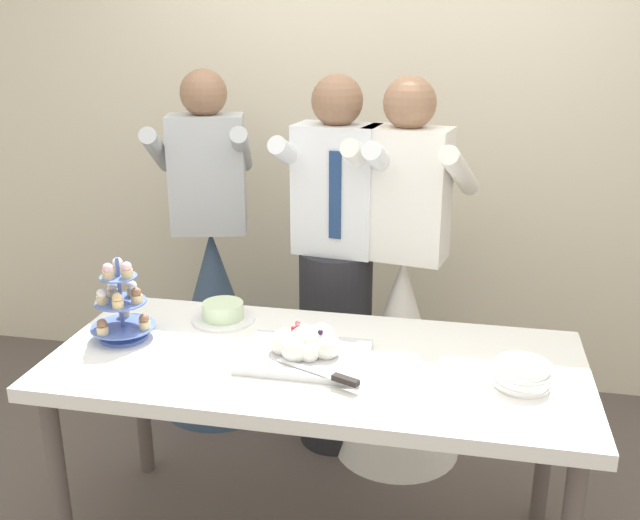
{
  "coord_description": "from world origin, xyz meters",
  "views": [
    {
      "loc": [
        0.45,
        -2.13,
        1.86
      ],
      "look_at": [
        -0.02,
        0.15,
        1.07
      ],
      "focal_mm": 40.03,
      "sensor_mm": 36.0,
      "label": 1
    }
  ],
  "objects_px": {
    "plate_stack": "(522,375)",
    "person_groom": "(336,289)",
    "round_cake": "(223,313)",
    "person_guest": "(214,297)",
    "main_cake_tray": "(306,348)",
    "dessert_table": "(316,377)",
    "person_bride": "(401,331)",
    "cupcake_stand": "(121,307)"
  },
  "relations": [
    {
      "from": "main_cake_tray",
      "to": "round_cake",
      "type": "height_order",
      "value": "main_cake_tray"
    },
    {
      "from": "dessert_table",
      "to": "round_cake",
      "type": "height_order",
      "value": "round_cake"
    },
    {
      "from": "plate_stack",
      "to": "round_cake",
      "type": "relative_size",
      "value": 0.74
    },
    {
      "from": "plate_stack",
      "to": "round_cake",
      "type": "height_order",
      "value": "plate_stack"
    },
    {
      "from": "person_groom",
      "to": "plate_stack",
      "type": "bearing_deg",
      "value": -46.98
    },
    {
      "from": "person_guest",
      "to": "cupcake_stand",
      "type": "bearing_deg",
      "value": -90.58
    },
    {
      "from": "plate_stack",
      "to": "main_cake_tray",
      "type": "bearing_deg",
      "value": 176.58
    },
    {
      "from": "round_cake",
      "to": "person_bride",
      "type": "relative_size",
      "value": 0.14
    },
    {
      "from": "cupcake_stand",
      "to": "person_bride",
      "type": "relative_size",
      "value": 0.18
    },
    {
      "from": "person_groom",
      "to": "dessert_table",
      "type": "bearing_deg",
      "value": -84.96
    },
    {
      "from": "main_cake_tray",
      "to": "person_groom",
      "type": "xyz_separation_m",
      "value": [
        -0.03,
        0.74,
        -0.07
      ]
    },
    {
      "from": "round_cake",
      "to": "plate_stack",
      "type": "bearing_deg",
      "value": -15.5
    },
    {
      "from": "cupcake_stand",
      "to": "plate_stack",
      "type": "height_order",
      "value": "cupcake_stand"
    },
    {
      "from": "person_groom",
      "to": "person_guest",
      "type": "bearing_deg",
      "value": 163.67
    },
    {
      "from": "cupcake_stand",
      "to": "main_cake_tray",
      "type": "bearing_deg",
      "value": -2.9
    },
    {
      "from": "person_groom",
      "to": "person_bride",
      "type": "height_order",
      "value": "same"
    },
    {
      "from": "dessert_table",
      "to": "cupcake_stand",
      "type": "relative_size",
      "value": 5.9
    },
    {
      "from": "plate_stack",
      "to": "person_groom",
      "type": "height_order",
      "value": "person_groom"
    },
    {
      "from": "dessert_table",
      "to": "person_bride",
      "type": "height_order",
      "value": "person_bride"
    },
    {
      "from": "main_cake_tray",
      "to": "person_bride",
      "type": "relative_size",
      "value": 0.26
    },
    {
      "from": "person_guest",
      "to": "main_cake_tray",
      "type": "bearing_deg",
      "value": -54.32
    },
    {
      "from": "cupcake_stand",
      "to": "round_cake",
      "type": "distance_m",
      "value": 0.38
    },
    {
      "from": "main_cake_tray",
      "to": "person_groom",
      "type": "distance_m",
      "value": 0.75
    },
    {
      "from": "dessert_table",
      "to": "person_bride",
      "type": "bearing_deg",
      "value": 72.0
    },
    {
      "from": "cupcake_stand",
      "to": "person_guest",
      "type": "xyz_separation_m",
      "value": [
        0.01,
        0.9,
        -0.31
      ]
    },
    {
      "from": "plate_stack",
      "to": "person_bride",
      "type": "bearing_deg",
      "value": 120.21
    },
    {
      "from": "main_cake_tray",
      "to": "person_bride",
      "type": "height_order",
      "value": "person_bride"
    },
    {
      "from": "person_groom",
      "to": "main_cake_tray",
      "type": "bearing_deg",
      "value": -87.5
    },
    {
      "from": "person_bride",
      "to": "person_guest",
      "type": "xyz_separation_m",
      "value": [
        -0.93,
        0.21,
        0.0
      ]
    },
    {
      "from": "cupcake_stand",
      "to": "main_cake_tray",
      "type": "xyz_separation_m",
      "value": [
        0.68,
        -0.03,
        -0.08
      ]
    },
    {
      "from": "round_cake",
      "to": "person_guest",
      "type": "xyz_separation_m",
      "value": [
        -0.29,
        0.67,
        -0.22
      ]
    },
    {
      "from": "main_cake_tray",
      "to": "round_cake",
      "type": "relative_size",
      "value": 1.77
    },
    {
      "from": "main_cake_tray",
      "to": "person_groom",
      "type": "bearing_deg",
      "value": 92.5
    },
    {
      "from": "dessert_table",
      "to": "person_groom",
      "type": "distance_m",
      "value": 0.73
    },
    {
      "from": "cupcake_stand",
      "to": "person_guest",
      "type": "distance_m",
      "value": 0.95
    },
    {
      "from": "dessert_table",
      "to": "cupcake_stand",
      "type": "distance_m",
      "value": 0.74
    },
    {
      "from": "round_cake",
      "to": "person_groom",
      "type": "xyz_separation_m",
      "value": [
        0.35,
        0.49,
        -0.06
      ]
    },
    {
      "from": "main_cake_tray",
      "to": "person_bride",
      "type": "bearing_deg",
      "value": 70.13
    },
    {
      "from": "person_bride",
      "to": "person_guest",
      "type": "relative_size",
      "value": 1.0
    },
    {
      "from": "dessert_table",
      "to": "person_bride",
      "type": "distance_m",
      "value": 0.75
    },
    {
      "from": "dessert_table",
      "to": "round_cake",
      "type": "distance_m",
      "value": 0.49
    },
    {
      "from": "main_cake_tray",
      "to": "plate_stack",
      "type": "relative_size",
      "value": 2.39
    }
  ]
}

